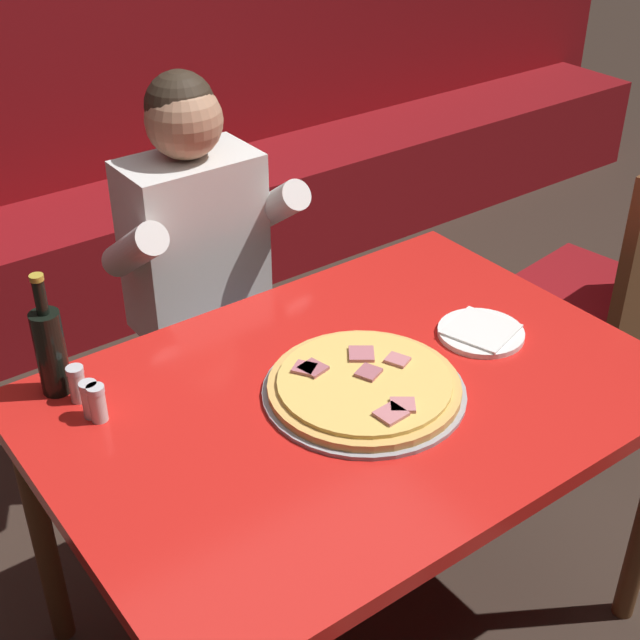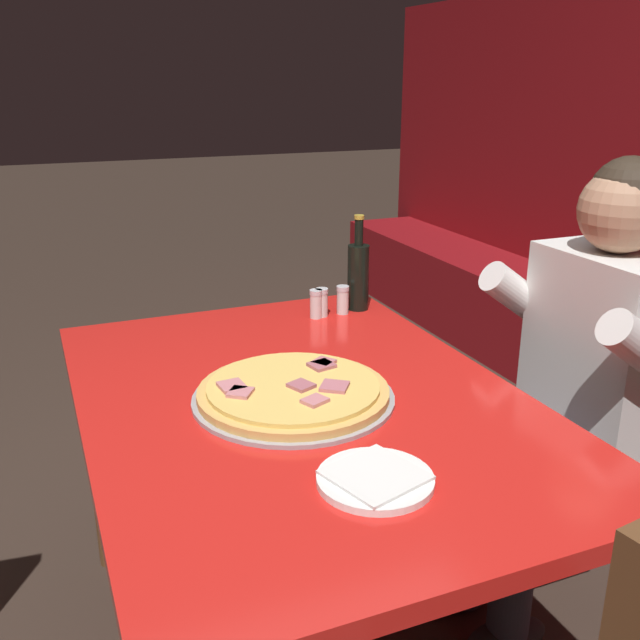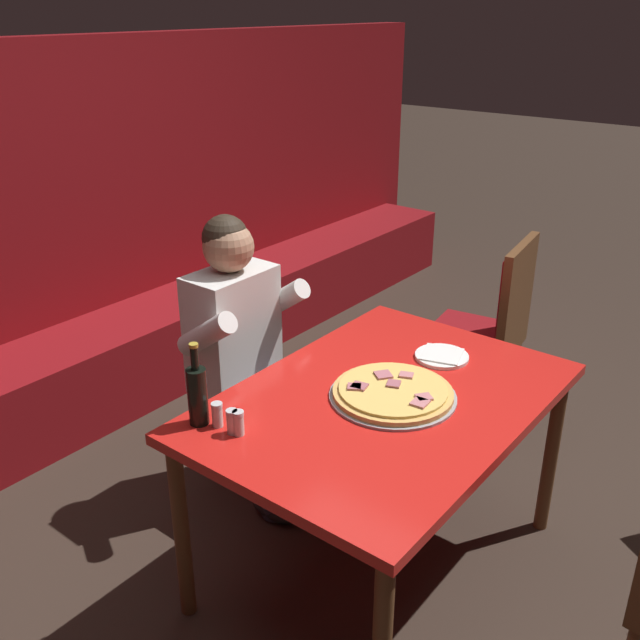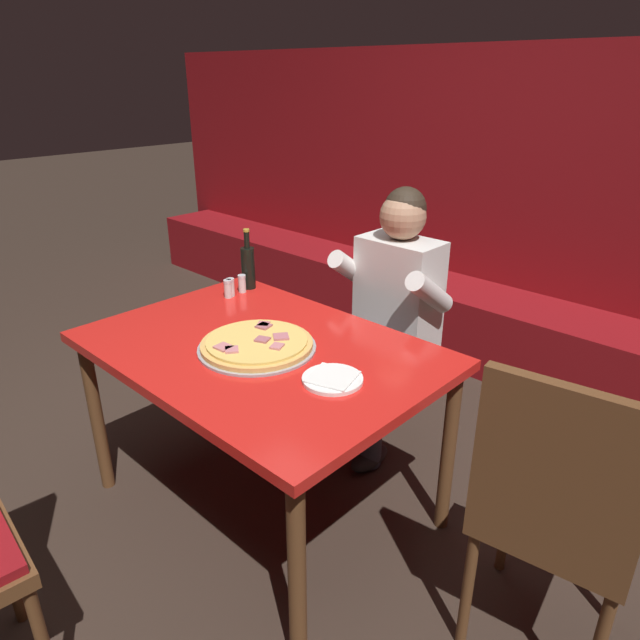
% 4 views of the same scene
% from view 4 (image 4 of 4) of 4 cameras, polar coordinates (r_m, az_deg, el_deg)
% --- Properties ---
extents(ground_plane, '(24.00, 24.00, 0.00)m').
position_cam_4_polar(ground_plane, '(2.64, -5.31, -17.76)').
color(ground_plane, '#33261E').
extents(booth_wall_panel, '(6.80, 0.16, 1.90)m').
position_cam_4_polar(booth_wall_panel, '(3.85, 19.52, 10.46)').
color(booth_wall_panel, maroon).
rests_on(booth_wall_panel, ground_plane).
extents(booth_bench, '(6.46, 0.48, 0.46)m').
position_cam_4_polar(booth_bench, '(3.79, 16.01, -0.81)').
color(booth_bench, maroon).
rests_on(booth_bench, ground_plane).
extents(main_dining_table, '(1.36, 0.95, 0.77)m').
position_cam_4_polar(main_dining_table, '(2.24, -5.96, -4.34)').
color(main_dining_table, brown).
rests_on(main_dining_table, ground_plane).
extents(pizza, '(0.45, 0.45, 0.05)m').
position_cam_4_polar(pizza, '(2.18, -6.32, -2.44)').
color(pizza, '#9E9EA3').
rests_on(pizza, main_dining_table).
extents(plate_white_paper, '(0.21, 0.21, 0.02)m').
position_cam_4_polar(plate_white_paper, '(1.95, 1.26, -5.90)').
color(plate_white_paper, white).
rests_on(plate_white_paper, main_dining_table).
extents(beer_bottle, '(0.07, 0.07, 0.29)m').
position_cam_4_polar(beer_bottle, '(2.77, -7.20, 5.37)').
color(beer_bottle, black).
rests_on(beer_bottle, main_dining_table).
extents(shaker_black_pepper, '(0.04, 0.04, 0.09)m').
position_cam_4_polar(shaker_black_pepper, '(2.68, -9.19, 3.02)').
color(shaker_black_pepper, silver).
rests_on(shaker_black_pepper, main_dining_table).
extents(shaker_red_pepper_flakes, '(0.04, 0.04, 0.09)m').
position_cam_4_polar(shaker_red_pepper_flakes, '(2.74, -7.80, 3.54)').
color(shaker_red_pepper_flakes, silver).
rests_on(shaker_red_pepper_flakes, main_dining_table).
extents(shaker_oregano, '(0.04, 0.04, 0.09)m').
position_cam_4_polar(shaker_oregano, '(2.70, -8.93, 3.18)').
color(shaker_oregano, silver).
rests_on(shaker_oregano, main_dining_table).
extents(diner_seated_blue_shirt, '(0.53, 0.53, 1.27)m').
position_cam_4_polar(diner_seated_blue_shirt, '(2.68, 6.69, 0.78)').
color(diner_seated_blue_shirt, black).
rests_on(diner_seated_blue_shirt, ground_plane).
extents(dining_chair_by_booth, '(0.50, 0.50, 1.04)m').
position_cam_4_polar(dining_chair_by_booth, '(1.84, 22.72, -16.44)').
color(dining_chair_by_booth, brown).
rests_on(dining_chair_by_booth, ground_plane).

